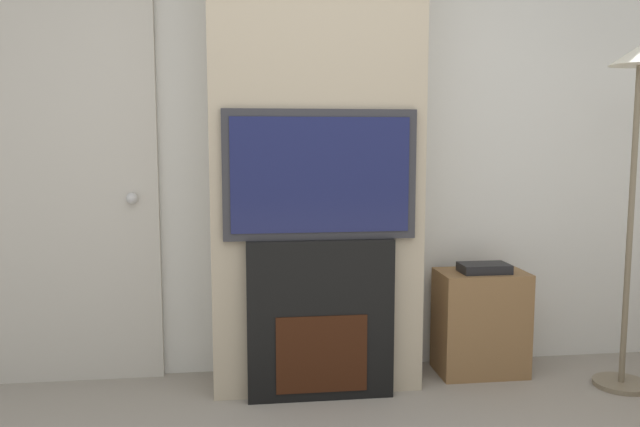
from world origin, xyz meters
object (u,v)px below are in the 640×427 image
(television, at_px, (320,175))
(media_stand, at_px, (481,321))
(fireplace, at_px, (320,319))
(floor_lamp, at_px, (636,133))

(television, bearing_deg, media_stand, 12.79)
(fireplace, height_order, television, television)
(fireplace, height_order, media_stand, fireplace)
(media_stand, bearing_deg, floor_lamp, -22.76)
(floor_lamp, xyz_separation_m, media_stand, (-0.68, 0.29, -1.04))
(floor_lamp, height_order, media_stand, floor_lamp)
(fireplace, relative_size, media_stand, 1.29)
(fireplace, xyz_separation_m, television, (0.00, -0.00, 0.73))
(television, xyz_separation_m, floor_lamp, (1.62, -0.07, 0.21))
(television, xyz_separation_m, media_stand, (0.94, 0.21, -0.84))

